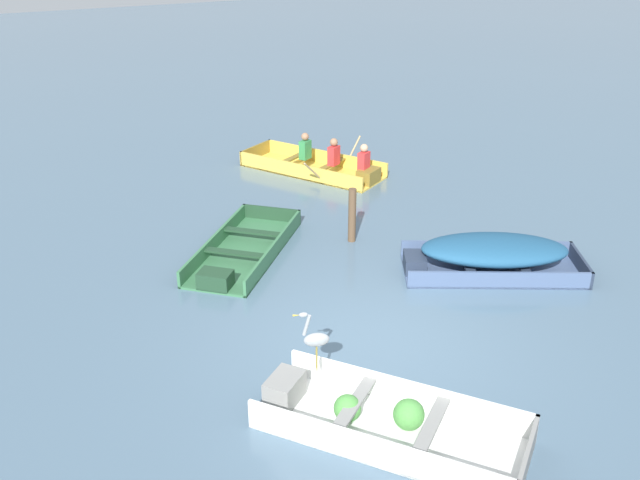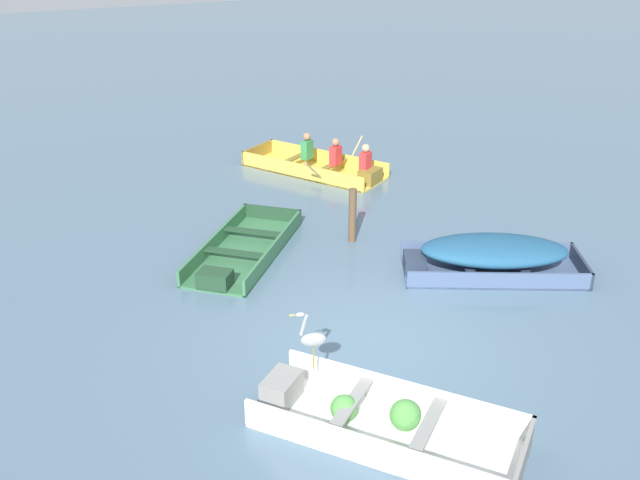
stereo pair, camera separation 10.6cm
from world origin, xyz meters
The scene contains 7 objects.
ground_plane centered at (0.00, 0.00, 0.00)m, with size 80.00×80.00×0.00m, color slate.
dinghy_white_foreground centered at (-0.82, -1.60, 0.15)m, with size 2.92×3.24×0.42m.
skiff_slate_blue_near_moored centered at (2.98, 1.04, 0.36)m, with size 3.25×2.49×0.63m.
skiff_green_mid_moored centered at (-0.61, 3.51, 0.10)m, with size 2.93×3.08×0.31m.
rowboat_yellow_with_crew centered at (2.62, 6.82, 0.20)m, with size 2.76×3.54×0.92m.
heron_on_dinghy centered at (-1.22, -0.69, 0.88)m, with size 0.45×0.23×0.84m.
mooring_post centered at (1.47, 3.22, 0.52)m, with size 0.14×0.14×1.04m, color brown.
Camera 2 is at (-4.40, -7.38, 5.69)m, focal length 40.00 mm.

